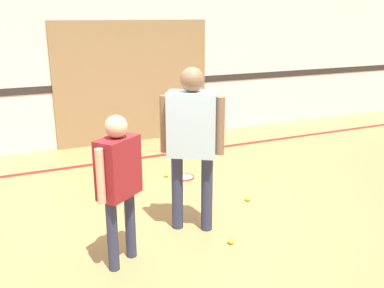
# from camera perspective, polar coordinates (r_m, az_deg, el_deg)

# --- Properties ---
(ground_plane) EXTENTS (16.00, 16.00, 0.00)m
(ground_plane) POSITION_cam_1_polar(r_m,az_deg,el_deg) (4.70, -2.41, -10.96)
(ground_plane) COLOR #A87F4C
(wall_back) EXTENTS (16.00, 0.07, 3.20)m
(wall_back) POSITION_cam_1_polar(r_m,az_deg,el_deg) (7.45, -12.51, 11.92)
(wall_back) COLOR silver
(wall_back) RESTS_ON ground_plane
(wall_panel) EXTENTS (2.73, 0.05, 2.10)m
(wall_panel) POSITION_cam_1_polar(r_m,az_deg,el_deg) (7.60, -7.81, 8.12)
(wall_panel) COLOR #93754C
(wall_panel) RESTS_ON ground_plane
(floor_stripe) EXTENTS (14.40, 0.10, 0.01)m
(floor_stripe) POSITION_cam_1_polar(r_m,az_deg,el_deg) (6.77, -9.79, -2.24)
(floor_stripe) COLOR red
(floor_stripe) RESTS_ON ground_plane
(person_instructor) EXTENTS (0.57, 0.48, 1.71)m
(person_instructor) POSITION_cam_1_polar(r_m,az_deg,el_deg) (4.28, -0.00, 1.50)
(person_instructor) COLOR #2D334C
(person_instructor) RESTS_ON ground_plane
(person_student_left) EXTENTS (0.44, 0.41, 1.39)m
(person_student_left) POSITION_cam_1_polar(r_m,az_deg,el_deg) (3.76, -9.75, -4.10)
(person_student_left) COLOR #2D334C
(person_student_left) RESTS_ON ground_plane
(racket_spare_on_floor) EXTENTS (0.45, 0.44, 0.03)m
(racket_spare_on_floor) POSITION_cam_1_polar(r_m,az_deg,el_deg) (5.99, -1.10, -4.48)
(racket_spare_on_floor) COLOR red
(racket_spare_on_floor) RESTS_ON ground_plane
(tennis_ball_near_instructor) EXTENTS (0.07, 0.07, 0.07)m
(tennis_ball_near_instructor) POSITION_cam_1_polar(r_m,az_deg,el_deg) (4.38, 5.23, -12.73)
(tennis_ball_near_instructor) COLOR #CCE038
(tennis_ball_near_instructor) RESTS_ON ground_plane
(tennis_ball_by_spare_racket) EXTENTS (0.07, 0.07, 0.07)m
(tennis_ball_by_spare_racket) POSITION_cam_1_polar(r_m,az_deg,el_deg) (6.03, -3.46, -4.12)
(tennis_ball_by_spare_racket) COLOR #CCE038
(tennis_ball_by_spare_racket) RESTS_ON ground_plane
(tennis_ball_stray_left) EXTENTS (0.07, 0.07, 0.07)m
(tennis_ball_stray_left) POSITION_cam_1_polar(r_m,az_deg,el_deg) (5.32, 7.44, -7.21)
(tennis_ball_stray_left) COLOR #CCE038
(tennis_ball_stray_left) RESTS_ON ground_plane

